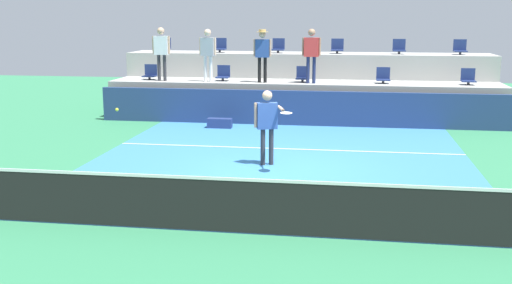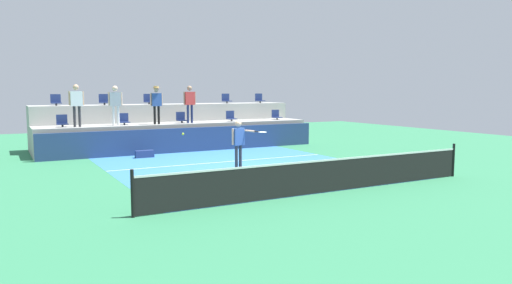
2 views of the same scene
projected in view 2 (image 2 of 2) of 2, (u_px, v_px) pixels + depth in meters
ground_plane at (254, 171)px, 16.34m from camera, size 40.00×40.00×0.00m
court_inner_paint at (241, 167)px, 17.21m from camera, size 9.00×10.00×0.01m
court_service_line at (224, 162)px, 18.43m from camera, size 9.00×0.06×0.00m
tennis_net at (324, 175)px, 12.80m from camera, size 10.48×0.08×1.07m
sponsor_backboard at (191, 140)px, 21.50m from camera, size 13.00×0.16×1.10m
seating_tier_lower at (181, 136)px, 22.63m from camera, size 13.00×1.80×1.25m
seating_tier_upper at (169, 125)px, 24.15m from camera, size 13.00×1.80×2.10m
stadium_chair_lower_far_left at (62, 122)px, 19.94m from camera, size 0.44×0.40×0.52m
stadium_chair_lower_left at (124, 120)px, 21.18m from camera, size 0.44×0.40×0.52m
stadium_chair_lower_center at (181, 118)px, 22.48m from camera, size 0.44×0.40×0.52m
stadium_chair_lower_right at (231, 117)px, 23.75m from camera, size 0.44×0.40×0.52m
stadium_chair_lower_far_right at (276, 116)px, 25.03m from camera, size 0.44×0.40×0.52m
stadium_chair_upper_far_left at (56, 101)px, 21.41m from camera, size 0.44×0.40×0.52m
stadium_chair_upper_left at (104, 100)px, 22.43m from camera, size 0.44×0.40×0.52m
stadium_chair_upper_mid_left at (149, 100)px, 23.46m from camera, size 0.44×0.40×0.52m
stadium_chair_upper_mid_right at (189, 100)px, 24.47m from camera, size 0.44×0.40×0.52m
stadium_chair_upper_right at (226, 99)px, 25.51m from camera, size 0.44×0.40×0.52m
stadium_chair_upper_far_right at (259, 99)px, 26.50m from camera, size 0.44×0.40×0.52m
tennis_player at (239, 139)px, 16.62m from camera, size 1.00×1.15×1.74m
spectator_leaning_on_rail at (76, 101)px, 19.78m from camera, size 0.62×0.24×1.79m
spectator_in_grey at (115, 102)px, 20.55m from camera, size 0.61×0.27×1.74m
spectator_with_hat at (156, 101)px, 21.43m from camera, size 0.59×0.42×1.74m
spectator_in_white at (190, 100)px, 22.20m from camera, size 0.61×0.24×1.76m
tennis_ball at (183, 134)px, 13.46m from camera, size 0.07×0.07×0.07m
equipment_bag at (145, 154)px, 19.65m from camera, size 0.76×0.28×0.30m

